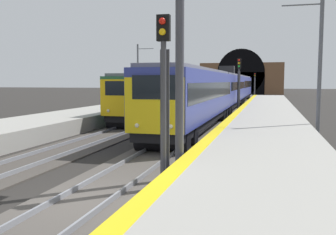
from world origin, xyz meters
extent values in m
plane|color=#282623|center=(0.00, 0.00, 0.00)|extent=(320.00, 320.00, 0.00)
cube|color=#9E9B93|center=(0.00, -4.55, 0.47)|extent=(112.00, 4.83, 0.95)
cube|color=yellow|center=(0.00, -2.38, 0.95)|extent=(112.00, 0.50, 0.01)
cube|color=#4C4742|center=(0.00, 0.00, 0.03)|extent=(160.00, 3.07, 0.06)
cube|color=gray|center=(0.00, 0.72, 0.14)|extent=(160.00, 0.07, 0.15)
cube|color=gray|center=(0.00, -0.72, 0.14)|extent=(160.00, 0.07, 0.15)
cube|color=navy|center=(15.33, 0.00, 2.45)|extent=(18.14, 2.80, 2.86)
cube|color=black|center=(15.33, 0.00, 2.70)|extent=(17.42, 2.82, 1.00)
cube|color=slate|center=(15.33, 0.00, 3.99)|extent=(17.60, 2.38, 0.20)
cube|color=black|center=(15.33, 0.00, 0.83)|extent=(17.78, 2.47, 0.54)
cylinder|color=black|center=(7.51, 0.02, 0.49)|extent=(0.98, 2.54, 0.97)
cylinder|color=black|center=(9.31, 0.01, 0.49)|extent=(0.98, 2.54, 0.97)
cylinder|color=black|center=(21.35, -0.01, 0.49)|extent=(0.98, 2.54, 0.97)
cylinder|color=black|center=(23.15, -0.02, 0.49)|extent=(0.98, 2.54, 0.97)
cube|color=yellow|center=(6.22, 0.02, 2.24)|extent=(0.13, 2.64, 2.43)
cube|color=black|center=(6.17, 0.02, 3.03)|extent=(0.04, 1.93, 1.03)
sphere|color=#F2EACC|center=(6.16, -0.74, 1.37)|extent=(0.20, 0.20, 0.20)
sphere|color=#F2EACC|center=(6.16, 0.78, 1.37)|extent=(0.20, 0.20, 0.20)
cube|color=navy|center=(33.93, 0.00, 2.45)|extent=(18.14, 2.80, 2.86)
cube|color=black|center=(33.93, 0.00, 2.79)|extent=(17.42, 2.82, 0.81)
cube|color=slate|center=(33.93, 0.00, 3.99)|extent=(17.60, 2.38, 0.20)
cube|color=black|center=(33.93, 0.00, 0.83)|extent=(17.78, 2.47, 0.54)
cylinder|color=black|center=(25.80, 0.02, 0.49)|extent=(0.98, 2.54, 0.97)
cylinder|color=black|center=(27.60, 0.02, 0.49)|extent=(0.98, 2.54, 0.97)
cylinder|color=black|center=(40.27, -0.02, 0.49)|extent=(0.98, 2.54, 0.97)
cylinder|color=black|center=(42.07, -0.02, 0.49)|extent=(0.98, 2.54, 0.97)
cube|color=navy|center=(52.54, 0.00, 2.45)|extent=(18.14, 2.80, 2.86)
cube|color=black|center=(52.54, 0.00, 2.81)|extent=(17.42, 2.82, 1.01)
cube|color=slate|center=(52.54, 0.00, 3.99)|extent=(17.60, 2.38, 0.20)
cube|color=black|center=(52.54, 0.00, 0.83)|extent=(17.78, 2.47, 0.54)
cylinder|color=black|center=(44.38, 0.02, 0.49)|extent=(0.98, 2.54, 0.97)
cylinder|color=black|center=(46.18, 0.02, 0.49)|extent=(0.98, 2.54, 0.97)
cylinder|color=black|center=(58.90, -0.02, 0.49)|extent=(0.98, 2.54, 0.97)
cylinder|color=black|center=(60.70, -0.02, 0.49)|extent=(0.98, 2.54, 0.97)
cube|color=black|center=(33.93, 0.00, 4.54)|extent=(1.30, 1.66, 0.90)
cube|color=#235638|center=(23.26, 4.53, 2.30)|extent=(19.11, 3.13, 2.61)
cube|color=black|center=(23.26, 4.53, 2.67)|extent=(18.35, 3.14, 0.76)
cube|color=slate|center=(23.26, 4.53, 3.71)|extent=(18.53, 2.71, 0.20)
cube|color=black|center=(23.26, 4.53, 0.81)|extent=(18.72, 2.79, 0.52)
cylinder|color=black|center=(14.65, 4.71, 0.47)|extent=(1.00, 2.52, 0.95)
cylinder|color=black|center=(16.45, 4.67, 0.47)|extent=(1.00, 2.52, 0.95)
cylinder|color=black|center=(30.07, 4.39, 0.47)|extent=(1.00, 2.52, 0.95)
cylinder|color=black|center=(31.86, 4.35, 0.47)|extent=(1.00, 2.52, 0.95)
cube|color=#E5B20F|center=(13.69, 4.73, 2.20)|extent=(0.18, 2.62, 2.41)
cube|color=black|center=(13.64, 4.73, 2.82)|extent=(0.08, 1.91, 0.94)
sphere|color=#F2EACC|center=(13.62, 3.99, 1.35)|extent=(0.20, 0.20, 0.20)
sphere|color=#F2EACC|center=(13.65, 5.48, 1.35)|extent=(0.20, 0.20, 0.20)
cube|color=#235638|center=(42.80, 4.53, 2.30)|extent=(19.11, 3.13, 2.61)
cube|color=black|center=(42.80, 4.53, 2.52)|extent=(18.35, 3.14, 0.93)
cube|color=slate|center=(42.80, 4.53, 3.71)|extent=(18.53, 2.71, 0.20)
cube|color=black|center=(42.80, 4.53, 0.81)|extent=(18.72, 2.79, 0.52)
cylinder|color=black|center=(34.51, 4.71, 0.47)|extent=(1.00, 2.52, 0.95)
cylinder|color=black|center=(36.31, 4.67, 0.47)|extent=(1.00, 2.52, 0.95)
cylinder|color=black|center=(49.29, 4.39, 0.47)|extent=(1.00, 2.52, 0.95)
cylinder|color=black|center=(51.09, 4.35, 0.47)|extent=(1.00, 2.52, 0.95)
cylinder|color=#38383D|center=(1.51, -1.74, 2.22)|extent=(0.16, 0.16, 4.44)
cube|color=black|center=(1.51, -1.74, 4.82)|extent=(0.20, 0.38, 0.75)
cube|color=#38383D|center=(1.65, -1.74, 2.22)|extent=(0.04, 0.28, 4.00)
sphere|color=red|center=(1.38, -1.74, 4.99)|extent=(0.20, 0.20, 0.20)
sphere|color=yellow|center=(1.38, -1.74, 4.69)|extent=(0.20, 0.20, 0.20)
cylinder|color=#38383D|center=(28.80, -1.74, 2.24)|extent=(0.16, 0.16, 4.49)
cube|color=black|center=(28.80, -1.74, 5.01)|extent=(0.20, 0.38, 1.05)
cube|color=#38383D|center=(28.94, -1.74, 2.24)|extent=(0.04, 0.28, 4.04)
sphere|color=red|center=(28.67, -1.74, 5.34)|extent=(0.20, 0.20, 0.20)
sphere|color=yellow|center=(28.67, -1.74, 5.04)|extent=(0.20, 0.20, 0.20)
sphere|color=green|center=(28.67, -1.74, 4.74)|extent=(0.20, 0.20, 0.20)
cylinder|color=#4C4C54|center=(69.13, -1.74, 2.08)|extent=(0.16, 0.16, 4.17)
cube|color=black|center=(69.13, -1.74, 4.54)|extent=(0.20, 0.38, 0.75)
cube|color=#4C4C54|center=(69.27, -1.74, 2.08)|extent=(0.04, 0.28, 3.75)
sphere|color=red|center=(69.00, -1.74, 4.72)|extent=(0.20, 0.20, 0.20)
sphere|color=yellow|center=(69.00, -1.74, 4.42)|extent=(0.20, 0.20, 0.20)
cylinder|color=#3F3F47|center=(2.75, -1.93, 3.45)|extent=(0.28, 0.28, 6.91)
cube|color=brown|center=(86.65, 2.27, 3.89)|extent=(2.97, 20.45, 7.78)
cube|color=black|center=(85.11, 2.27, 2.72)|extent=(0.12, 11.45, 5.45)
cylinder|color=black|center=(85.11, 2.27, 5.45)|extent=(0.12, 11.45, 11.45)
cylinder|color=#595B60|center=(13.04, -7.36, 4.01)|extent=(0.22, 0.22, 8.03)
cylinder|color=#595B60|center=(13.04, -6.31, 7.43)|extent=(0.08, 2.10, 0.08)
cylinder|color=#595B60|center=(37.34, 11.89, 4.02)|extent=(0.22, 0.22, 8.03)
cylinder|color=#595B60|center=(37.34, 10.82, 7.43)|extent=(0.08, 2.13, 0.08)
camera|label=1|loc=(-9.10, -4.76, 3.30)|focal=40.22mm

